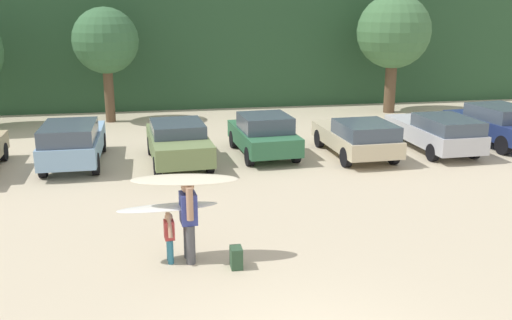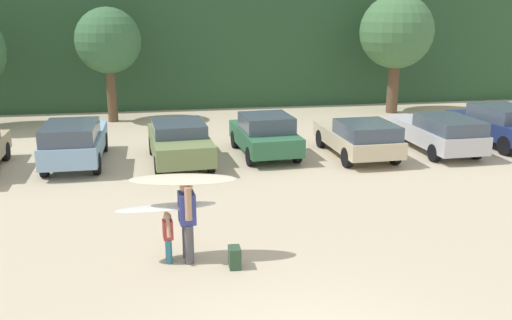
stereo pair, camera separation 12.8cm
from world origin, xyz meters
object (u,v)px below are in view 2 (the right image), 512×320
object	(u,v)px
parked_car_olive_green	(179,141)
surfboard_cream	(183,179)
parked_car_champagne	(359,137)
parked_car_silver	(438,132)
parked_car_sky_blue	(74,141)
parked_car_navy	(500,124)
parked_car_forest_green	(265,134)
person_child	(168,234)
backpack_dropped	(235,257)
person_adult	(187,216)
surfboard_white	(166,207)

from	to	relation	value
parked_car_olive_green	surfboard_cream	xyz separation A→B (m)	(-0.22, -7.71, 1.02)
parked_car_champagne	parked_car_silver	bearing A→B (deg)	-87.20
parked_car_sky_blue	parked_car_champagne	bearing A→B (deg)	-94.15
parked_car_navy	surfboard_cream	distance (m)	15.06
parked_car_forest_green	surfboard_cream	world-z (taller)	surfboard_cream
parked_car_forest_green	parked_car_champagne	xyz separation A→B (m)	(3.26, -0.83, -0.04)
person_child	backpack_dropped	world-z (taller)	person_child
parked_car_champagne	backpack_dropped	world-z (taller)	parked_car_champagne
parked_car_silver	backpack_dropped	xyz separation A→B (m)	(-8.75, -8.25, -0.53)
person_child	surfboard_cream	distance (m)	1.22
surfboard_cream	person_adult	bearing A→B (deg)	124.84
parked_car_champagne	parked_car_olive_green	bearing A→B (deg)	85.10
parked_car_champagne	parked_car_navy	bearing A→B (deg)	-84.19
person_adult	backpack_dropped	xyz separation A→B (m)	(0.93, -0.52, -0.79)
parked_car_sky_blue	parked_car_forest_green	size ratio (longest dim) A/B	1.11
person_child	person_adult	bearing A→B (deg)	174.61
surfboard_cream	parked_car_sky_blue	bearing A→B (deg)	-59.71
surfboard_cream	parked_car_forest_green	bearing A→B (deg)	-104.03
parked_car_sky_blue	parked_car_silver	xyz separation A→B (m)	(13.03, -0.41, -0.09)
parked_car_champagne	surfboard_white	distance (m)	10.10
person_adult	parked_car_champagne	bearing A→B (deg)	-135.95
parked_car_forest_green	surfboard_white	xyz separation A→B (m)	(-3.67, -8.16, 0.40)
parked_car_silver	parked_car_champagne	bearing A→B (deg)	92.94
parked_car_forest_green	person_child	size ratio (longest dim) A/B	3.69
parked_car_forest_green	parked_car_silver	bearing A→B (deg)	-98.87
backpack_dropped	parked_car_navy	bearing A→B (deg)	37.10
parked_car_sky_blue	parked_car_navy	world-z (taller)	parked_car_sky_blue
parked_car_champagne	person_adult	world-z (taller)	person_adult
parked_car_olive_green	surfboard_white	size ratio (longest dim) A/B	2.04
parked_car_navy	backpack_dropped	size ratio (longest dim) A/B	10.15
parked_car_olive_green	surfboard_cream	size ratio (longest dim) A/B	1.90
parked_car_olive_green	surfboard_white	bearing A→B (deg)	171.83
parked_car_navy	person_adult	size ratio (longest dim) A/B	2.55
parked_car_sky_blue	parked_car_champagne	distance (m)	9.89
parked_car_forest_green	surfboard_white	bearing A→B (deg)	152.07
parked_car_silver	surfboard_white	xyz separation A→B (m)	(-10.10, -7.58, 0.43)
parked_car_sky_blue	person_adult	world-z (taller)	person_adult
surfboard_cream	person_child	bearing A→B (deg)	24.62
parked_car_olive_green	person_child	bearing A→B (deg)	171.95
parked_car_navy	surfboard_cream	world-z (taller)	surfboard_cream
person_child	backpack_dropped	xyz separation A→B (m)	(1.34, -0.53, -0.40)
person_adult	backpack_dropped	world-z (taller)	person_adult
parked_car_forest_green	parked_car_silver	distance (m)	6.45
parked_car_forest_green	person_child	xyz separation A→B (m)	(-3.67, -8.30, -0.16)
person_adult	parked_car_navy	bearing A→B (deg)	-151.48
parked_car_champagne	backpack_dropped	size ratio (longest dim) A/B	9.63
surfboard_cream	backpack_dropped	xyz separation A→B (m)	(0.98, -0.63, -1.56)
parked_car_navy	parked_car_champagne	bearing A→B (deg)	90.88
parked_car_forest_green	surfboard_cream	xyz separation A→B (m)	(-3.31, -8.19, 1.00)
parked_car_forest_green	parked_car_navy	distance (m)	9.31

